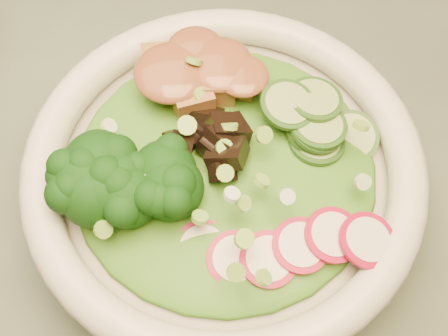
{
  "coord_description": "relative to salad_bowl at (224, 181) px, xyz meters",
  "views": [
    {
      "loc": [
        0.03,
        -0.13,
        1.22
      ],
      "look_at": [
        0.04,
        0.09,
        0.81
      ],
      "focal_mm": 50.0,
      "sensor_mm": 36.0,
      "label": 1
    }
  ],
  "objects": [
    {
      "name": "cucumber_slices",
      "position": [
        0.07,
        0.02,
        0.04
      ],
      "size": [
        0.09,
        0.09,
        0.04
      ],
      "primitive_type": null,
      "rotation": [
        0.0,
        0.0,
        0.13
      ],
      "color": "#8DAF61",
      "rests_on": "salad_bowl"
    },
    {
      "name": "scallion_garnish",
      "position": [
        0.0,
        0.0,
        0.05
      ],
      "size": [
        0.21,
        0.21,
        0.03
      ],
      "primitive_type": null,
      "color": "#7DB941",
      "rests_on": "salad_bowl"
    },
    {
      "name": "broccoli_florets",
      "position": [
        -0.06,
        -0.03,
        0.04
      ],
      "size": [
        0.1,
        0.09,
        0.05
      ],
      "primitive_type": null,
      "rotation": [
        0.0,
        0.0,
        0.13
      ],
      "color": "black",
      "rests_on": "salad_bowl"
    },
    {
      "name": "salad_bowl",
      "position": [
        0.0,
        0.0,
        0.0
      ],
      "size": [
        0.3,
        0.3,
        0.08
      ],
      "rotation": [
        0.0,
        0.0,
        0.13
      ],
      "color": "silver",
      "rests_on": "dining_table"
    },
    {
      "name": "radish_slices",
      "position": [
        0.03,
        -0.07,
        0.03
      ],
      "size": [
        0.13,
        0.06,
        0.02
      ],
      "primitive_type": null,
      "rotation": [
        0.0,
        0.0,
        0.13
      ],
      "color": "maroon",
      "rests_on": "salad_bowl"
    },
    {
      "name": "mushroom_heap",
      "position": [
        -0.0,
        0.01,
        0.04
      ],
      "size": [
        0.09,
        0.09,
        0.04
      ],
      "primitive_type": null,
      "rotation": [
        0.0,
        0.0,
        0.13
      ],
      "color": "black",
      "rests_on": "salad_bowl"
    },
    {
      "name": "peanut_sauce",
      "position": [
        -0.02,
        0.07,
        0.05
      ],
      "size": [
        0.08,
        0.06,
        0.02
      ],
      "primitive_type": "ellipsoid",
      "color": "brown",
      "rests_on": "tofu_cubes"
    },
    {
      "name": "lettuce_bed",
      "position": [
        0.0,
        0.0,
        0.02
      ],
      "size": [
        0.22,
        0.22,
        0.03
      ],
      "primitive_type": "ellipsoid",
      "color": "#1F5B13",
      "rests_on": "salad_bowl"
    },
    {
      "name": "tofu_cubes",
      "position": [
        -0.02,
        0.07,
        0.04
      ],
      "size": [
        0.11,
        0.08,
        0.04
      ],
      "primitive_type": null,
      "rotation": [
        0.0,
        0.0,
        0.13
      ],
      "color": "olive",
      "rests_on": "salad_bowl"
    }
  ]
}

